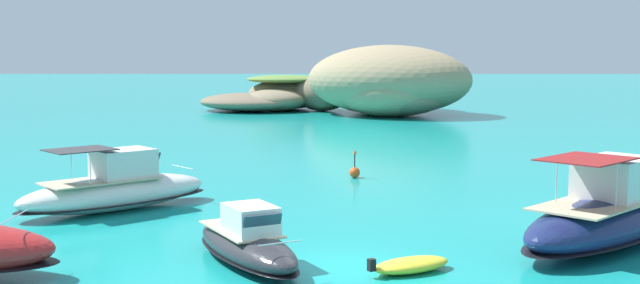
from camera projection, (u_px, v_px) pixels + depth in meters
ground_plane at (339, 267)px, 24.66m from camera, size 400.00×400.00×0.00m
islet_large at (388, 84)px, 83.07m from camera, size 21.42×23.59×7.16m
islet_small at (281, 96)px, 88.65m from camera, size 19.04×13.57×3.94m
motorboat_charcoal at (247, 243)px, 25.03m from camera, size 4.74×6.55×1.90m
motorboat_navy at (609, 216)px, 27.42m from camera, size 9.21×9.32×3.15m
motorboat_white at (116, 190)px, 33.35m from camera, size 8.08×7.62×2.68m
dinghy_tender at (411, 265)px, 24.06m from camera, size 2.81×2.21×0.58m
channel_buoy at (355, 171)px, 41.79m from camera, size 0.56×0.56×1.48m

